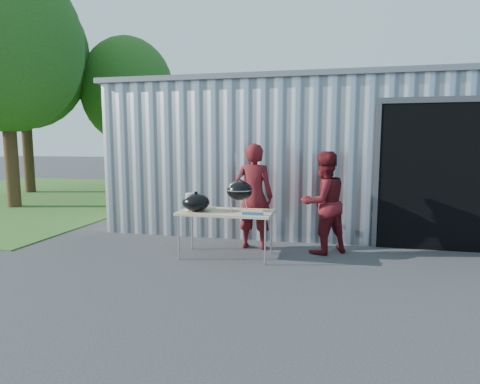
% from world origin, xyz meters
% --- Properties ---
extents(ground, '(80.00, 80.00, 0.00)m').
position_xyz_m(ground, '(0.00, 0.00, 0.00)').
color(ground, '#2F2F31').
extents(building, '(8.20, 6.20, 3.10)m').
position_xyz_m(building, '(0.92, 4.59, 1.54)').
color(building, silver).
rests_on(building, ground).
extents(grass_patch, '(10.00, 12.00, 0.02)m').
position_xyz_m(grass_patch, '(-9.00, 6.00, 0.01)').
color(grass_patch, '#2D591E').
rests_on(grass_patch, ground).
extents(tree_left, '(4.17, 4.17, 6.91)m').
position_xyz_m(tree_left, '(-7.50, 4.00, 4.50)').
color(tree_left, '#442D19').
rests_on(tree_left, ground).
extents(tree_mid, '(4.56, 4.56, 7.56)m').
position_xyz_m(tree_mid, '(-9.50, 7.00, 4.93)').
color(tree_mid, '#442D19').
rests_on(tree_mid, ground).
extents(tree_far, '(3.55, 3.55, 5.88)m').
position_xyz_m(tree_far, '(-6.50, 9.00, 3.83)').
color(tree_far, '#442D19').
rests_on(tree_far, ground).
extents(folding_table, '(1.50, 0.75, 0.75)m').
position_xyz_m(folding_table, '(-0.34, 0.52, 0.71)').
color(folding_table, tan).
rests_on(folding_table, ground).
extents(kettle_grill, '(0.42, 0.42, 0.93)m').
position_xyz_m(kettle_grill, '(-0.13, 0.56, 1.17)').
color(kettle_grill, black).
rests_on(kettle_grill, folding_table).
extents(grill_lid, '(0.44, 0.44, 0.32)m').
position_xyz_m(grill_lid, '(-0.82, 0.42, 0.89)').
color(grill_lid, black).
rests_on(grill_lid, folding_table).
extents(paper_towels, '(0.12, 0.12, 0.28)m').
position_xyz_m(paper_towels, '(-0.94, 0.47, 0.89)').
color(paper_towels, white).
rests_on(paper_towels, folding_table).
extents(white_tub, '(0.20, 0.15, 0.10)m').
position_xyz_m(white_tub, '(-0.89, 0.71, 0.80)').
color(white_tub, white).
rests_on(white_tub, folding_table).
extents(foil_box, '(0.32, 0.06, 0.06)m').
position_xyz_m(foil_box, '(0.14, 0.27, 0.78)').
color(foil_box, '#1A47A9').
rests_on(foil_box, folding_table).
extents(person_cook, '(0.69, 0.47, 1.83)m').
position_xyz_m(person_cook, '(-0.01, 1.14, 0.92)').
color(person_cook, '#5A1116').
rests_on(person_cook, ground).
extents(person_bystander, '(1.05, 1.01, 1.70)m').
position_xyz_m(person_bystander, '(1.18, 1.10, 0.85)').
color(person_bystander, '#5A1116').
rests_on(person_bystander, ground).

